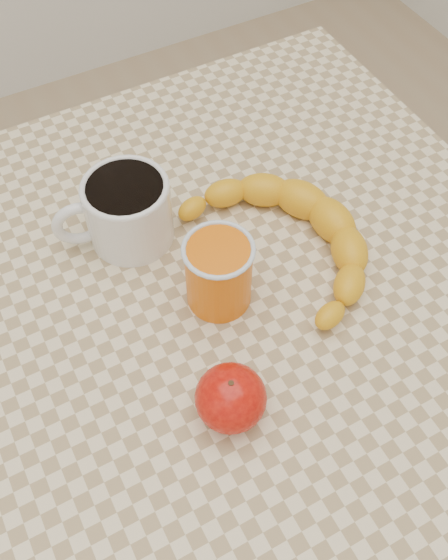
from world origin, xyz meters
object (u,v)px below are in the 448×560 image
orange_juice_glass (219,273)px  banana (287,238)px  table (224,327)px  apple (231,398)px  coffee_mug (126,209)px

orange_juice_glass → banana: bearing=11.7°
table → orange_juice_glass: bearing=-148.9°
orange_juice_glass → table: bearing=31.1°
table → orange_juice_glass: 0.14m
apple → banana: 0.23m
orange_juice_glass → banana: 0.11m
table → coffee_mug: 0.20m
table → banana: (0.10, 0.02, 0.11)m
orange_juice_glass → apple: (-0.06, -0.13, -0.01)m
apple → coffee_mug: bearing=89.6°
coffee_mug → banana: coffee_mug is taller
table → apple: size_ratio=8.66×
table → banana: bearing=9.4°
coffee_mug → orange_juice_glass: (0.06, -0.14, -0.00)m
coffee_mug → orange_juice_glass: orange_juice_glass is taller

